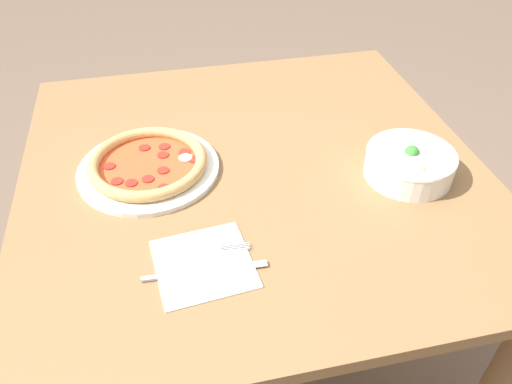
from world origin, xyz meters
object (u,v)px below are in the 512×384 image
fork (200,252)px  pizza (148,165)px  bowl (410,162)px  knife (200,272)px

fork → pizza: bearing=108.7°
fork → bowl: bearing=18.8°
fork → knife: bearing=-96.9°
pizza → bowl: 0.58m
pizza → bowl: (0.14, 0.57, 0.02)m
bowl → fork: 0.51m
fork → knife: size_ratio=0.80×
bowl → knife: bearing=-69.1°
pizza → fork: pizza is taller
fork → knife: (0.05, -0.01, -0.00)m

